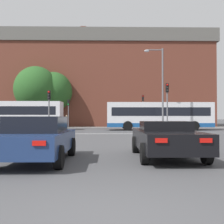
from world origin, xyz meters
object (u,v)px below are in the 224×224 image
traffic_light_far_left (68,109)px  traffic_light_far_right (143,106)px  car_roadster_right (166,138)px  pedestrian_walking_east (168,120)px  car_saloon_left (38,138)px  pedestrian_waiting (67,120)px  street_lamp_junction (160,82)px  bus_crossing_lead (159,115)px  traffic_light_near_right (167,100)px  traffic_light_near_left (49,104)px  bus_crossing_trailing (12,115)px

traffic_light_far_left → traffic_light_far_right: bearing=1.2°
car_roadster_right → pedestrian_walking_east: 29.81m
traffic_light_far_right → car_saloon_left: bearing=-103.6°
pedestrian_waiting → pedestrian_walking_east: (14.12, -0.89, 0.08)m
street_lamp_junction → pedestrian_waiting: 17.11m
bus_crossing_lead → pedestrian_walking_east: bearing=-18.7°
car_roadster_right → pedestrian_waiting: 30.95m
traffic_light_near_right → pedestrian_waiting: 18.50m
pedestrian_waiting → traffic_light_near_right: bearing=-152.8°
car_roadster_right → pedestrian_waiting: bearing=104.7°
car_saloon_left → traffic_light_near_left: traffic_light_near_left is taller
car_roadster_right → street_lamp_junction: (3.09, 17.24, 4.16)m
car_saloon_left → bus_crossing_trailing: bearing=110.4°
traffic_light_near_left → street_lamp_junction: street_lamp_junction is taller
car_roadster_right → traffic_light_near_right: size_ratio=1.02×
bus_crossing_trailing → traffic_light_far_left: 9.07m
pedestrian_waiting → street_lamp_junction: bearing=-149.6°
traffic_light_far_left → pedestrian_walking_east: traffic_light_far_left is taller
car_saloon_left → car_roadster_right: car_saloon_left is taller
street_lamp_junction → pedestrian_walking_east: 12.88m
bus_crossing_trailing → street_lamp_junction: bearing=-104.8°
bus_crossing_lead → street_lamp_junction: bearing=170.7°
car_roadster_right → pedestrian_walking_east: bearing=77.8°
car_roadster_right → pedestrian_walking_east: (6.46, 29.10, 0.43)m
bus_crossing_lead → traffic_light_far_left: 13.47m
traffic_light_far_left → traffic_light_near_right: (10.62, -13.48, 0.38)m
car_roadster_right → car_saloon_left: bearing=-169.2°
bus_crossing_trailing → pedestrian_waiting: bearing=-28.5°
bus_crossing_trailing → traffic_light_far_left: size_ratio=2.84×
car_roadster_right → bus_crossing_lead: bus_crossing_lead is taller
street_lamp_junction → pedestrian_walking_east: street_lamp_junction is taller
car_saloon_left → bus_crossing_lead: 23.12m
car_roadster_right → bus_crossing_lead: (3.70, 20.94, 0.95)m
car_saloon_left → traffic_light_far_right: (7.17, 29.73, 2.26)m
car_saloon_left → traffic_light_near_right: 17.87m
car_saloon_left → street_lamp_junction: bearing=68.1°
bus_crossing_lead → bus_crossing_trailing: size_ratio=1.05×
traffic_light_near_left → street_lamp_junction: (10.19, 2.13, 2.27)m
car_saloon_left → bus_crossing_lead: bus_crossing_lead is taller
bus_crossing_trailing → pedestrian_walking_east: bearing=-67.6°
traffic_light_far_right → traffic_light_near_left: bearing=-126.0°
traffic_light_far_right → traffic_light_near_right: bearing=-88.4°
traffic_light_near_left → traffic_light_far_left: bearing=90.6°
traffic_light_far_left → pedestrian_walking_east: 13.78m
bus_crossing_trailing → car_saloon_left: bearing=-159.7°
traffic_light_far_right → traffic_light_far_left: 10.24m
bus_crossing_lead → pedestrian_walking_east: bus_crossing_lead is taller
traffic_light_near_right → pedestrian_walking_east: size_ratio=2.43×
car_saloon_left → traffic_light_near_right: traffic_light_near_right is taller
street_lamp_junction → pedestrian_walking_east: size_ratio=4.41×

